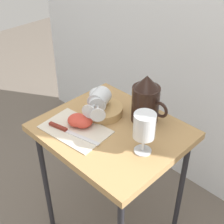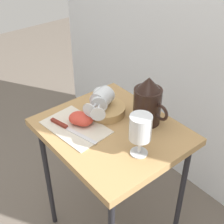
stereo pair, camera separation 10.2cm
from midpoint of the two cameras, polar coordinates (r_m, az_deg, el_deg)
table at (r=1.28m, az=-2.29°, el=-5.46°), size 0.55×0.47×0.67m
linen_napkin at (r=1.25m, az=-9.00°, el=-3.21°), size 0.28×0.20×0.00m
basket_tray at (r=1.32m, az=-3.78°, el=0.24°), size 0.16×0.16×0.03m
pitcher at (r=1.25m, az=3.79°, el=1.64°), size 0.16×0.11×0.20m
wine_glass_upright at (r=1.07m, az=3.17°, el=-2.95°), size 0.08×0.08×0.16m
wine_glass_tipped_near at (r=1.29m, az=-4.64°, el=2.28°), size 0.12×0.16×0.08m
wine_glass_tipped_far at (r=1.28m, az=-4.95°, el=1.96°), size 0.16×0.15×0.07m
apple_half_left at (r=1.25m, az=-7.63°, el=-1.72°), size 0.08×0.08×0.04m
apple_half_right at (r=1.26m, az=-8.63°, el=-1.52°), size 0.08×0.08×0.04m
knife at (r=1.24m, az=-10.67°, el=-3.34°), size 0.23×0.07×0.01m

